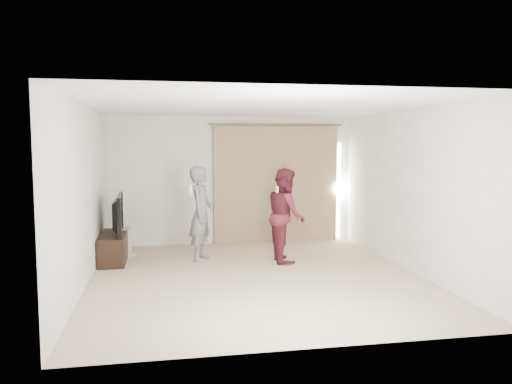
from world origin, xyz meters
The scene contains 10 objects.
floor centered at (0.00, 0.00, 0.00)m, with size 5.50×5.50×0.00m, color #BCA58D.
wall_back centered at (0.00, 2.75, 1.30)m, with size 5.00×0.04×2.60m, color white.
wall_left centered at (-2.50, 0.00, 1.30)m, with size 0.04×5.50×2.60m.
ceiling centered at (0.00, 0.00, 2.60)m, with size 5.00×5.50×0.01m, color white.
curtain centered at (0.91, 2.68, 1.20)m, with size 2.80×0.11×2.46m.
tv_console centered at (-2.27, 1.50, 0.24)m, with size 0.43×1.25×0.48m, color black.
tv centered at (-2.27, 1.50, 0.82)m, with size 1.19×0.16×0.68m, color black.
scratching_post centered at (-2.10, 1.92, 0.20)m, with size 0.37×0.37×0.49m.
person_man centered at (-0.75, 1.30, 0.83)m, with size 0.58×0.70×1.66m.
person_woman centered at (0.69, 0.97, 0.81)m, with size 0.65×0.81×1.63m.
Camera 1 is at (-1.36, -7.38, 2.04)m, focal length 35.00 mm.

